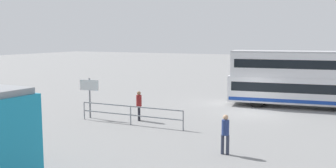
# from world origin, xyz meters

# --- Properties ---
(ground_plane) EXTENTS (160.00, 160.00, 0.00)m
(ground_plane) POSITION_xyz_m (0.00, 0.00, 0.00)
(ground_plane) COLOR gray
(double_decker_bus) EXTENTS (11.08, 3.85, 3.97)m
(double_decker_bus) POSITION_xyz_m (-3.00, -3.62, 2.02)
(double_decker_bus) COLOR white
(double_decker_bus) RESTS_ON ground
(pedestrian_near_railing) EXTENTS (0.45, 0.45, 1.77)m
(pedestrian_near_railing) POSITION_xyz_m (5.52, 5.12, 1.02)
(pedestrian_near_railing) COLOR black
(pedestrian_near_railing) RESTS_ON ground
(pedestrian_crossing) EXTENTS (0.36, 0.36, 1.71)m
(pedestrian_crossing) POSITION_xyz_m (-1.06, 9.18, 0.99)
(pedestrian_crossing) COLOR #33384C
(pedestrian_crossing) RESTS_ON ground
(pedestrian_railing) EXTENTS (6.54, 0.18, 1.08)m
(pedestrian_railing) POSITION_xyz_m (5.43, 6.21, 0.73)
(pedestrian_railing) COLOR gray
(pedestrian_railing) RESTS_ON ground
(info_sign) EXTENTS (1.23, 0.24, 2.46)m
(info_sign) POSITION_xyz_m (8.62, 5.79, 1.73)
(info_sign) COLOR slate
(info_sign) RESTS_ON ground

